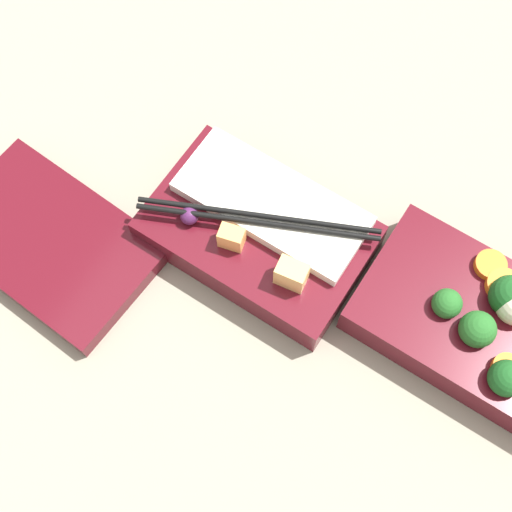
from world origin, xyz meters
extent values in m
plane|color=gray|center=(0.00, 0.00, 0.00)|extent=(3.00, 3.00, 0.00)
cube|color=#510F19|center=(-0.11, -0.01, 0.02)|extent=(0.20, 0.13, 0.04)
sphere|color=#236023|center=(-0.12, 0.01, 0.05)|extent=(0.03, 0.03, 0.03)
sphere|color=#236023|center=(-0.08, 0.00, 0.04)|extent=(0.03, 0.03, 0.03)
sphere|color=#19511E|center=(-0.15, 0.03, 0.05)|extent=(0.03, 0.03, 0.03)
sphere|color=#19511E|center=(-0.13, -0.03, 0.05)|extent=(0.04, 0.04, 0.04)
cylinder|color=orange|center=(-0.12, -0.04, 0.04)|extent=(0.04, 0.04, 0.01)
cylinder|color=orange|center=(-0.15, 0.02, 0.04)|extent=(0.03, 0.03, 0.01)
cylinder|color=orange|center=(-0.10, -0.05, 0.04)|extent=(0.04, 0.04, 0.01)
cube|color=#510F19|center=(0.10, 0.02, 0.02)|extent=(0.20, 0.13, 0.04)
cube|color=silver|center=(0.10, 0.00, 0.04)|extent=(0.18, 0.07, 0.01)
cube|color=#EAB266|center=(0.04, 0.05, 0.05)|extent=(0.03, 0.02, 0.03)
cube|color=#F4A356|center=(0.11, 0.05, 0.05)|extent=(0.03, 0.02, 0.02)
sphere|color=#4C1E4C|center=(0.15, 0.05, 0.05)|extent=(0.02, 0.02, 0.02)
cylinder|color=black|center=(0.10, 0.02, 0.05)|extent=(0.20, 0.10, 0.01)
cylinder|color=black|center=(0.09, 0.03, 0.05)|extent=(0.20, 0.10, 0.01)
cube|color=#510F19|center=(0.26, 0.13, 0.01)|extent=(0.21, 0.14, 0.02)
camera|label=1|loc=(-0.05, 0.26, 0.63)|focal=50.00mm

